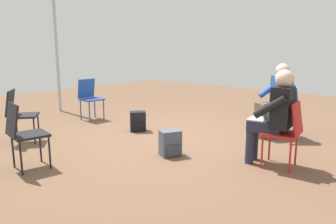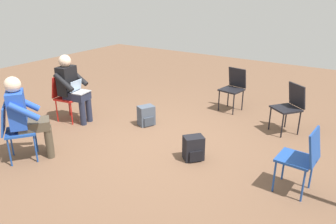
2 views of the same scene
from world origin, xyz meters
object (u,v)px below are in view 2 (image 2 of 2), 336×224
at_px(backpack_by_empty_chair, 146,117).
at_px(chair_north, 234,86).
at_px(chair_east, 302,156).
at_px(chair_west, 66,94).
at_px(person_in_blue, 25,114).
at_px(chair_northeast, 290,105).
at_px(backpack_near_laptop_user, 193,149).
at_px(chair_southwest, 14,128).
at_px(person_with_laptop, 72,85).

bearing_deg(backpack_by_empty_chair, chair_north, 58.18).
xyz_separation_m(chair_east, chair_west, (-4.21, 0.05, 0.00)).
distance_m(person_in_blue, backpack_by_empty_chair, 2.10).
relative_size(chair_northeast, backpack_near_laptop_user, 2.36).
bearing_deg(chair_west, chair_northeast, 106.12).
relative_size(backpack_near_laptop_user, backpack_by_empty_chair, 1.00).
height_order(chair_southwest, person_with_laptop, person_with_laptop).
bearing_deg(chair_northeast, chair_southwest, 83.77).
distance_m(chair_southwest, chair_east, 3.84).
xyz_separation_m(chair_east, backpack_by_empty_chair, (-2.80, 0.66, -0.34)).
bearing_deg(chair_northeast, person_with_laptop, 63.33).
bearing_deg(chair_west, backpack_near_laptop_user, 80.17).
xyz_separation_m(chair_southwest, chair_northeast, (3.00, 3.14, 0.00)).
bearing_deg(chair_east, person_in_blue, 113.43).
height_order(chair_east, chair_northeast, same).
height_order(chair_east, backpack_by_empty_chair, chair_east).
relative_size(chair_southwest, backpack_near_laptop_user, 2.36).
bearing_deg(backpack_by_empty_chair, backpack_near_laptop_user, -25.67).
relative_size(chair_southwest, person_in_blue, 0.69).
bearing_deg(person_with_laptop, chair_northeast, 106.83).
xyz_separation_m(chair_southwest, chair_north, (1.77, 3.65, 0.00)).
bearing_deg(person_in_blue, chair_west, 155.65).
distance_m(chair_east, chair_northeast, 1.85).
bearing_deg(backpack_near_laptop_user, chair_east, -0.50).
xyz_separation_m(chair_northeast, person_with_laptop, (-3.45, -1.68, 0.20)).
height_order(chair_north, backpack_by_empty_chair, chair_north).
distance_m(chair_northeast, person_in_blue, 4.18).
bearing_deg(chair_west, backpack_by_empty_chair, 104.31).
distance_m(person_with_laptop, backpack_near_laptop_user, 2.63).
relative_size(chair_northeast, backpack_by_empty_chair, 2.36).
xyz_separation_m(chair_southwest, person_in_blue, (0.10, 0.13, 0.20)).
relative_size(chair_north, person_in_blue, 0.69).
height_order(chair_west, backpack_by_empty_chair, chair_west).
height_order(chair_west, person_in_blue, person_in_blue).
bearing_deg(person_with_laptop, chair_east, 79.85).
height_order(person_in_blue, backpack_near_laptop_user, person_in_blue).
distance_m(chair_northeast, backpack_by_empty_chair, 2.50).
bearing_deg(person_with_laptop, chair_north, 125.33).
bearing_deg(chair_southwest, chair_east, 57.88).
relative_size(chair_east, chair_west, 1.00).
height_order(person_with_laptop, person_in_blue, same).
height_order(chair_north, chair_west, same).
distance_m(person_with_laptop, backpack_by_empty_chair, 1.46).
bearing_deg(person_in_blue, backpack_by_empty_chair, 107.12).
bearing_deg(person_with_laptop, backpack_by_empty_chair, 106.07).
distance_m(chair_east, backpack_by_empty_chair, 2.90).
relative_size(chair_northeast, person_with_laptop, 0.69).
relative_size(chair_northeast, chair_west, 1.00).
xyz_separation_m(chair_southwest, chair_east, (3.58, 1.39, 0.00)).
xyz_separation_m(chair_west, person_with_laptop, (0.17, 0.03, 0.20)).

